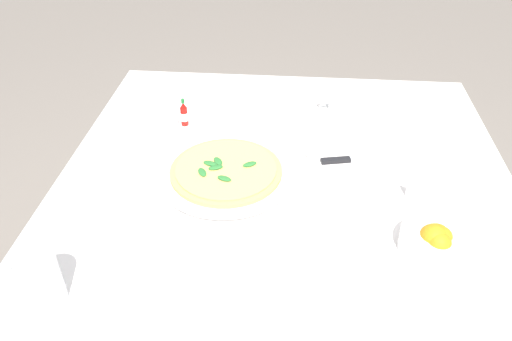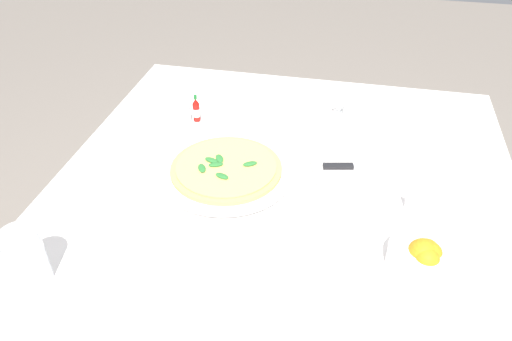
{
  "view_description": "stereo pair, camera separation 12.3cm",
  "coord_description": "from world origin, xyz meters",
  "px_view_note": "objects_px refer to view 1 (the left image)",
  "views": [
    {
      "loc": [
        0.01,
        -1.0,
        1.49
      ],
      "look_at": [
        -0.07,
        -0.01,
        0.76
      ],
      "focal_mm": 35.05,
      "sensor_mm": 36.0,
      "label": 1
    },
    {
      "loc": [
        0.13,
        -0.98,
        1.49
      ],
      "look_at": [
        -0.07,
        -0.01,
        0.76
      ],
      "focal_mm": 35.05,
      "sensor_mm": 36.0,
      "label": 2
    }
  ],
  "objects_px": {
    "pizza": "(226,170)",
    "coffee_cup_left_edge": "(341,102)",
    "coffee_cup_far_left": "(249,115)",
    "dinner_knife": "(355,159)",
    "pepper_shaker": "(174,118)",
    "salt_shaker": "(195,116)",
    "water_glass_back_corner": "(41,281)",
    "napkin_folded": "(353,164)",
    "pizza_plate": "(226,175)",
    "citrus_bowl": "(436,241)",
    "hot_sauce_bottle": "(184,114)",
    "menu_card": "(426,193)"
  },
  "relations": [
    {
      "from": "coffee_cup_far_left",
      "to": "dinner_knife",
      "type": "relative_size",
      "value": 0.67
    },
    {
      "from": "water_glass_back_corner",
      "to": "napkin_folded",
      "type": "height_order",
      "value": "water_glass_back_corner"
    },
    {
      "from": "hot_sauce_bottle",
      "to": "menu_card",
      "type": "distance_m",
      "value": 0.69
    },
    {
      "from": "citrus_bowl",
      "to": "coffee_cup_far_left",
      "type": "bearing_deg",
      "value": 131.89
    },
    {
      "from": "pizza_plate",
      "to": "hot_sauce_bottle",
      "type": "xyz_separation_m",
      "value": [
        -0.15,
        0.24,
        0.02
      ]
    },
    {
      "from": "water_glass_back_corner",
      "to": "dinner_knife",
      "type": "height_order",
      "value": "water_glass_back_corner"
    },
    {
      "from": "coffee_cup_left_edge",
      "to": "coffee_cup_far_left",
      "type": "xyz_separation_m",
      "value": [
        -0.27,
        -0.09,
        -0.0
      ]
    },
    {
      "from": "napkin_folded",
      "to": "menu_card",
      "type": "xyz_separation_m",
      "value": [
        0.15,
        -0.13,
        0.02
      ]
    },
    {
      "from": "napkin_folded",
      "to": "salt_shaker",
      "type": "height_order",
      "value": "salt_shaker"
    },
    {
      "from": "pizza",
      "to": "coffee_cup_left_edge",
      "type": "xyz_separation_m",
      "value": [
        0.3,
        0.36,
        0.01
      ]
    },
    {
      "from": "coffee_cup_far_left",
      "to": "menu_card",
      "type": "distance_m",
      "value": 0.55
    },
    {
      "from": "pizza",
      "to": "pepper_shaker",
      "type": "distance_m",
      "value": 0.3
    },
    {
      "from": "dinner_knife",
      "to": "coffee_cup_left_edge",
      "type": "bearing_deg",
      "value": 82.07
    },
    {
      "from": "dinner_knife",
      "to": "hot_sauce_bottle",
      "type": "bearing_deg",
      "value": 148.34
    },
    {
      "from": "citrus_bowl",
      "to": "dinner_knife",
      "type": "bearing_deg",
      "value": 116.58
    },
    {
      "from": "coffee_cup_left_edge",
      "to": "pepper_shaker",
      "type": "relative_size",
      "value": 2.36
    },
    {
      "from": "coffee_cup_left_edge",
      "to": "salt_shaker",
      "type": "distance_m",
      "value": 0.44
    },
    {
      "from": "coffee_cup_left_edge",
      "to": "dinner_knife",
      "type": "xyz_separation_m",
      "value": [
        0.02,
        -0.28,
        -0.01
      ]
    },
    {
      "from": "dinner_knife",
      "to": "citrus_bowl",
      "type": "bearing_deg",
      "value": -75.45
    },
    {
      "from": "napkin_folded",
      "to": "pepper_shaker",
      "type": "height_order",
      "value": "pepper_shaker"
    },
    {
      "from": "coffee_cup_far_left",
      "to": "dinner_knife",
      "type": "distance_m",
      "value": 0.35
    },
    {
      "from": "citrus_bowl",
      "to": "pizza",
      "type": "bearing_deg",
      "value": 155.45
    },
    {
      "from": "citrus_bowl",
      "to": "hot_sauce_bottle",
      "type": "relative_size",
      "value": 1.81
    },
    {
      "from": "coffee_cup_far_left",
      "to": "pizza_plate",
      "type": "bearing_deg",
      "value": -96.39
    },
    {
      "from": "pepper_shaker",
      "to": "dinner_knife",
      "type": "bearing_deg",
      "value": -17.58
    },
    {
      "from": "coffee_cup_left_edge",
      "to": "napkin_folded",
      "type": "xyz_separation_m",
      "value": [
        0.02,
        -0.28,
        -0.02
      ]
    },
    {
      "from": "coffee_cup_far_left",
      "to": "hot_sauce_bottle",
      "type": "height_order",
      "value": "hot_sauce_bottle"
    },
    {
      "from": "pizza_plate",
      "to": "hot_sauce_bottle",
      "type": "distance_m",
      "value": 0.29
    },
    {
      "from": "coffee_cup_far_left",
      "to": "water_glass_back_corner",
      "type": "distance_m",
      "value": 0.74
    },
    {
      "from": "pizza_plate",
      "to": "menu_card",
      "type": "relative_size",
      "value": 4.07
    },
    {
      "from": "salt_shaker",
      "to": "napkin_folded",
      "type": "bearing_deg",
      "value": -22.08
    },
    {
      "from": "napkin_folded",
      "to": "hot_sauce_bottle",
      "type": "height_order",
      "value": "hot_sauce_bottle"
    },
    {
      "from": "coffee_cup_far_left",
      "to": "pepper_shaker",
      "type": "xyz_separation_m",
      "value": [
        -0.21,
        -0.04,
        -0.0
      ]
    },
    {
      "from": "pizza_plate",
      "to": "salt_shaker",
      "type": "relative_size",
      "value": 5.85
    },
    {
      "from": "pepper_shaker",
      "to": "coffee_cup_left_edge",
      "type": "bearing_deg",
      "value": 14.55
    },
    {
      "from": "citrus_bowl",
      "to": "menu_card",
      "type": "bearing_deg",
      "value": 87.05
    },
    {
      "from": "pizza_plate",
      "to": "pepper_shaker",
      "type": "distance_m",
      "value": 0.3
    },
    {
      "from": "pizza",
      "to": "pepper_shaker",
      "type": "xyz_separation_m",
      "value": [
        -0.18,
        0.23,
        0.0
      ]
    },
    {
      "from": "hot_sauce_bottle",
      "to": "menu_card",
      "type": "height_order",
      "value": "hot_sauce_bottle"
    },
    {
      "from": "pepper_shaker",
      "to": "citrus_bowl",
      "type": "bearing_deg",
      "value": -34.66
    },
    {
      "from": "citrus_bowl",
      "to": "menu_card",
      "type": "xyz_separation_m",
      "value": [
        0.01,
        0.16,
        0.0
      ]
    },
    {
      "from": "pizza",
      "to": "hot_sauce_bottle",
      "type": "height_order",
      "value": "hot_sauce_bottle"
    },
    {
      "from": "coffee_cup_left_edge",
      "to": "napkin_folded",
      "type": "height_order",
      "value": "coffee_cup_left_edge"
    },
    {
      "from": "pizza",
      "to": "coffee_cup_left_edge",
      "type": "height_order",
      "value": "coffee_cup_left_edge"
    },
    {
      "from": "coffee_cup_far_left",
      "to": "pizza",
      "type": "bearing_deg",
      "value": -96.45
    },
    {
      "from": "salt_shaker",
      "to": "water_glass_back_corner",
      "type": "bearing_deg",
      "value": -103.48
    },
    {
      "from": "dinner_knife",
      "to": "salt_shaker",
      "type": "xyz_separation_m",
      "value": [
        -0.44,
        0.18,
        0.0
      ]
    },
    {
      "from": "dinner_knife",
      "to": "menu_card",
      "type": "distance_m",
      "value": 0.2
    },
    {
      "from": "coffee_cup_far_left",
      "to": "pepper_shaker",
      "type": "relative_size",
      "value": 2.32
    },
    {
      "from": "coffee_cup_far_left",
      "to": "salt_shaker",
      "type": "bearing_deg",
      "value": -173.89
    }
  ]
}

